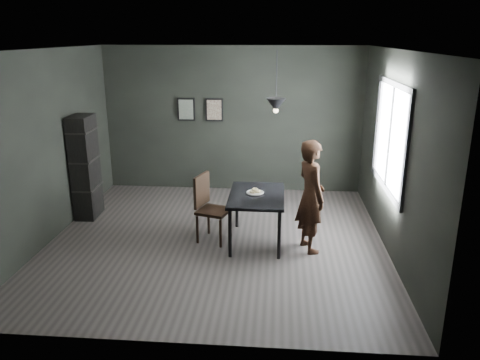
# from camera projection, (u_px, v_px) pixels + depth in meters

# --- Properties ---
(ground) EXTENTS (5.00, 5.00, 0.00)m
(ground) POSITION_uv_depth(u_px,v_px,m) (217.00, 240.00, 7.11)
(ground) COLOR #332E2C
(ground) RESTS_ON ground
(back_wall) EXTENTS (5.00, 0.10, 2.80)m
(back_wall) POSITION_uv_depth(u_px,v_px,m) (233.00, 120.00, 9.07)
(back_wall) COLOR black
(back_wall) RESTS_ON ground
(ceiling) EXTENTS (5.00, 5.00, 0.02)m
(ceiling) POSITION_uv_depth(u_px,v_px,m) (214.00, 49.00, 6.28)
(ceiling) COLOR silver
(ceiling) RESTS_ON ground
(window_assembly) EXTENTS (0.04, 1.96, 1.56)m
(window_assembly) POSITION_uv_depth(u_px,v_px,m) (390.00, 137.00, 6.63)
(window_assembly) COLOR white
(window_assembly) RESTS_ON ground
(cafe_table) EXTENTS (0.80, 1.20, 0.75)m
(cafe_table) POSITION_uv_depth(u_px,v_px,m) (257.00, 200.00, 6.87)
(cafe_table) COLOR black
(cafe_table) RESTS_ON ground
(white_plate) EXTENTS (0.23, 0.23, 0.01)m
(white_plate) POSITION_uv_depth(u_px,v_px,m) (255.00, 193.00, 6.89)
(white_plate) COLOR white
(white_plate) RESTS_ON cafe_table
(donut_pile) EXTENTS (0.17, 0.14, 0.07)m
(donut_pile) POSITION_uv_depth(u_px,v_px,m) (255.00, 191.00, 6.88)
(donut_pile) COLOR beige
(donut_pile) RESTS_ON white_plate
(woman) EXTENTS (0.58, 0.70, 1.63)m
(woman) POSITION_uv_depth(u_px,v_px,m) (311.00, 196.00, 6.58)
(woman) COLOR black
(woman) RESTS_ON ground
(wood_chair) EXTENTS (0.55, 0.55, 1.02)m
(wood_chair) POSITION_uv_depth(u_px,v_px,m) (208.00, 203.00, 6.97)
(wood_chair) COLOR black
(wood_chair) RESTS_ON ground
(shelf_unit) EXTENTS (0.35, 0.59, 1.73)m
(shelf_unit) POSITION_uv_depth(u_px,v_px,m) (85.00, 167.00, 7.82)
(shelf_unit) COLOR black
(shelf_unit) RESTS_ON ground
(pendant_lamp) EXTENTS (0.28, 0.28, 0.86)m
(pendant_lamp) POSITION_uv_depth(u_px,v_px,m) (276.00, 105.00, 6.53)
(pendant_lamp) COLOR black
(pendant_lamp) RESTS_ON ground
(framed_print_left) EXTENTS (0.34, 0.04, 0.44)m
(framed_print_left) POSITION_uv_depth(u_px,v_px,m) (186.00, 109.00, 9.05)
(framed_print_left) COLOR black
(framed_print_left) RESTS_ON ground
(framed_print_right) EXTENTS (0.34, 0.04, 0.44)m
(framed_print_right) POSITION_uv_depth(u_px,v_px,m) (214.00, 110.00, 9.01)
(framed_print_right) COLOR black
(framed_print_right) RESTS_ON ground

